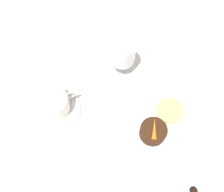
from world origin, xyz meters
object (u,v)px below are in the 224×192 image
(fork, at_px, (202,88))
(dessert_cake, at_px, (153,132))
(coffee_cup, at_px, (53,104))
(wine_glass, at_px, (123,54))
(dinner_plate, at_px, (159,130))

(fork, relative_size, dessert_cake, 2.42)
(coffee_cup, relative_size, dessert_cake, 1.64)
(wine_glass, xyz_separation_m, fork, (0.18, -0.18, -0.08))
(dinner_plate, bearing_deg, wine_glass, 87.27)
(dinner_plate, xyz_separation_m, coffee_cup, (-0.23, 0.20, 0.04))
(fork, bearing_deg, coffee_cup, 160.35)
(dinner_plate, xyz_separation_m, wine_glass, (0.01, 0.23, 0.07))
(fork, bearing_deg, dinner_plate, -165.09)
(dinner_plate, bearing_deg, fork, 14.91)
(dinner_plate, relative_size, coffee_cup, 2.30)
(dinner_plate, distance_m, dessert_cake, 0.04)
(dinner_plate, height_order, wine_glass, wine_glass)
(coffee_cup, xyz_separation_m, wine_glass, (0.24, 0.03, 0.03))
(coffee_cup, height_order, fork, coffee_cup)
(coffee_cup, bearing_deg, dessert_cake, -44.65)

